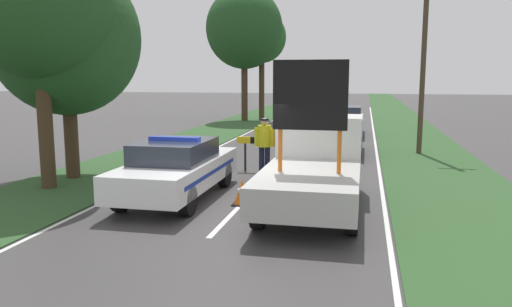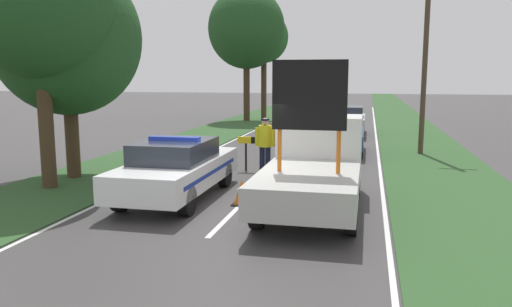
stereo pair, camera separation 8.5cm
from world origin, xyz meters
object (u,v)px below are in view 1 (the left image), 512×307
(police_car, at_px, (177,168))
(traffic_cone_near_police, at_px, (294,162))
(roadside_tree_mid_left, at_px, (244,29))
(work_truck, at_px, (315,164))
(road_barrier, at_px, (278,144))
(police_officer, at_px, (264,141))
(roadside_tree_mid_right, at_px, (262,38))
(traffic_cone_centre_front, at_px, (242,192))
(queued_car_sedan_silver, at_px, (344,120))
(queued_car_hatch_blue, at_px, (338,135))
(roadside_tree_near_right, at_px, (66,38))
(utility_pole, at_px, (424,47))
(pedestrian_civilian, at_px, (285,144))
(roadside_tree_near_left, at_px, (37,2))

(police_car, relative_size, traffic_cone_near_police, 9.21)
(police_car, bearing_deg, roadside_tree_mid_left, 95.82)
(work_truck, relative_size, road_barrier, 1.94)
(police_officer, bearing_deg, roadside_tree_mid_right, -91.22)
(traffic_cone_centre_front, bearing_deg, work_truck, 9.73)
(traffic_cone_centre_front, xyz_separation_m, roadside_tree_mid_right, (-4.26, 23.03, 5.38))
(police_officer, xyz_separation_m, queued_car_sedan_silver, (1.99, 11.51, -0.26))
(queued_car_hatch_blue, xyz_separation_m, roadside_tree_mid_right, (-6.07, 14.29, 4.96))
(roadside_tree_near_right, bearing_deg, police_officer, 17.16)
(queued_car_sedan_silver, relative_size, roadside_tree_near_right, 0.72)
(work_truck, height_order, roadside_tree_mid_right, roadside_tree_mid_right)
(police_car, relative_size, utility_pole, 0.61)
(traffic_cone_near_police, bearing_deg, roadside_tree_near_right, -156.88)
(traffic_cone_centre_front, relative_size, queued_car_hatch_blue, 0.16)
(police_car, xyz_separation_m, pedestrian_civilian, (2.22, 3.36, 0.23))
(police_officer, xyz_separation_m, roadside_tree_near_left, (-5.44, -3.18, 3.92))
(traffic_cone_centre_front, height_order, queued_car_sedan_silver, queued_car_sedan_silver)
(pedestrian_civilian, relative_size, queued_car_hatch_blue, 0.44)
(police_officer, xyz_separation_m, traffic_cone_centre_front, (0.20, -3.76, -0.76))
(work_truck, xyz_separation_m, queued_car_hatch_blue, (0.09, 8.44, -0.30))
(traffic_cone_centre_front, bearing_deg, traffic_cone_near_police, 82.75)
(traffic_cone_near_police, relative_size, queued_car_hatch_blue, 0.14)
(utility_pole, bearing_deg, work_truck, -110.15)
(traffic_cone_centre_front, bearing_deg, roadside_tree_near_left, 174.12)
(roadside_tree_mid_right, bearing_deg, work_truck, -75.27)
(queued_car_sedan_silver, bearing_deg, utility_pole, 118.07)
(queued_car_hatch_blue, xyz_separation_m, roadside_tree_mid_left, (-7.12, 13.56, 5.54))
(work_truck, bearing_deg, roadside_tree_near_right, -13.57)
(police_car, relative_size, queued_car_hatch_blue, 1.27)
(traffic_cone_near_police, distance_m, traffic_cone_centre_front, 4.80)
(work_truck, bearing_deg, roadside_tree_near_left, -2.85)
(roadside_tree_mid_right, bearing_deg, police_car, -83.74)
(police_car, height_order, work_truck, work_truck)
(traffic_cone_centre_front, height_order, roadside_tree_mid_left, roadside_tree_mid_left)
(utility_pole, bearing_deg, traffic_cone_centre_front, -118.42)
(road_barrier, xyz_separation_m, queued_car_hatch_blue, (1.68, 4.43, -0.20))
(traffic_cone_centre_front, xyz_separation_m, utility_pole, (5.00, 9.24, 3.87))
(police_officer, xyz_separation_m, roadside_tree_mid_left, (-5.12, 18.53, 5.19))
(queued_car_sedan_silver, distance_m, roadside_tree_near_right, 15.64)
(roadside_tree_near_right, relative_size, roadside_tree_mid_right, 0.86)
(road_barrier, distance_m, utility_pole, 7.66)
(traffic_cone_near_police, height_order, queued_car_hatch_blue, queued_car_hatch_blue)
(queued_car_hatch_blue, xyz_separation_m, queued_car_sedan_silver, (-0.02, 6.53, 0.08))
(queued_car_hatch_blue, xyz_separation_m, roadside_tree_near_left, (-7.45, -8.15, 4.27))
(utility_pole, bearing_deg, queued_car_hatch_blue, -170.95)
(traffic_cone_centre_front, height_order, roadside_tree_near_right, roadside_tree_near_right)
(road_barrier, xyz_separation_m, roadside_tree_near_right, (-5.93, -2.28, 3.26))
(queued_car_sedan_silver, xyz_separation_m, roadside_tree_mid_right, (-6.05, 7.76, 4.88))
(queued_car_sedan_silver, bearing_deg, police_officer, 80.19)
(police_officer, distance_m, utility_pole, 8.17)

